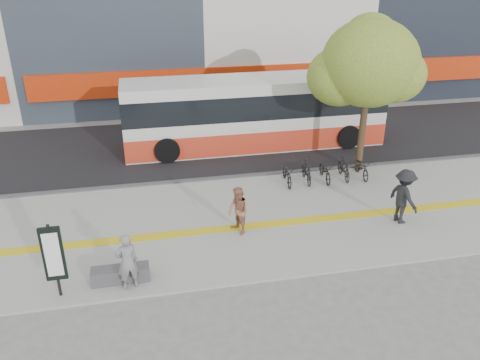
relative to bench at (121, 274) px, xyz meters
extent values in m
plane|color=#63635E|center=(2.60, 1.20, -0.30)|extent=(120.00, 120.00, 0.00)
cube|color=gray|center=(2.60, 2.70, -0.27)|extent=(40.00, 7.00, 0.08)
cube|color=gold|center=(2.60, 2.20, -0.22)|extent=(40.00, 0.45, 0.01)
cube|color=black|center=(2.60, 10.20, -0.28)|extent=(40.00, 8.00, 0.06)
cube|color=#3A3A3D|center=(2.60, 6.20, -0.23)|extent=(40.00, 0.25, 0.14)
cube|color=#BC2C0B|center=(4.60, 15.25, 1.70)|extent=(19.00, 0.50, 1.40)
cube|color=#3A3A3D|center=(0.00, 0.00, 0.00)|extent=(1.60, 0.45, 0.45)
cylinder|color=black|center=(-1.60, -0.30, 0.88)|extent=(0.08, 0.08, 2.20)
cube|color=black|center=(-1.60, -0.30, 1.09)|extent=(0.55, 0.08, 1.60)
cube|color=white|center=(-1.60, -0.35, 1.09)|extent=(0.40, 0.02, 1.30)
cylinder|color=#362718|center=(9.80, 5.90, 1.38)|extent=(0.28, 0.28, 3.20)
ellipsoid|color=#4A7627|center=(9.80, 5.90, 4.29)|extent=(3.80, 3.80, 3.42)
ellipsoid|color=#4A7627|center=(8.80, 6.40, 3.69)|extent=(2.60, 2.60, 2.34)
ellipsoid|color=#4A7627|center=(10.70, 5.50, 3.90)|extent=(2.40, 2.40, 2.16)
ellipsoid|color=#4A7627|center=(10.10, 6.70, 5.10)|extent=(2.20, 2.20, 1.98)
cube|color=silver|center=(6.15, 9.70, 1.37)|extent=(12.14, 2.53, 3.24)
cube|color=red|center=(6.15, 9.70, 0.31)|extent=(12.16, 2.55, 1.01)
cube|color=black|center=(6.15, 9.70, 1.93)|extent=(12.16, 2.55, 1.11)
cylinder|color=black|center=(1.90, 8.44, 0.31)|extent=(1.11, 0.35, 1.11)
cylinder|color=black|center=(1.90, 10.96, 0.31)|extent=(1.11, 0.35, 1.11)
cylinder|color=black|center=(10.40, 8.44, 0.31)|extent=(1.11, 0.35, 1.11)
cylinder|color=black|center=(10.40, 10.96, 0.31)|extent=(1.11, 0.35, 1.11)
imported|color=black|center=(6.44, 5.20, 0.17)|extent=(0.66, 1.56, 0.80)
imported|color=black|center=(7.24, 5.20, 0.22)|extent=(0.55, 1.51, 0.89)
imported|color=black|center=(8.03, 5.20, 0.17)|extent=(0.66, 1.56, 0.80)
imported|color=black|center=(8.83, 5.20, 0.22)|extent=(0.55, 1.51, 0.89)
imported|color=black|center=(9.63, 5.20, 0.17)|extent=(0.66, 1.56, 0.80)
imported|color=black|center=(0.24, -0.33, 0.62)|extent=(0.71, 0.56, 1.69)
imported|color=#9F674B|center=(3.77, 1.90, 0.58)|extent=(0.86, 0.96, 1.62)
imported|color=black|center=(9.37, 1.48, 0.74)|extent=(0.97, 1.37, 1.93)
camera|label=1|loc=(1.00, -11.66, 8.20)|focal=36.39mm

